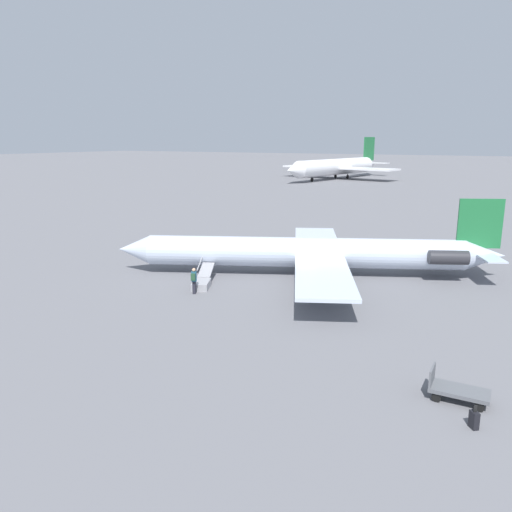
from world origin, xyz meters
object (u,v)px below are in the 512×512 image
Objects in this scene: airplane_main at (315,252)px; suitcase at (474,420)px; luggage_cart at (456,390)px; boarding_stairs at (202,282)px; passenger at (194,279)px; airplane_far_left at (337,167)px.

suitcase is at bearing 103.73° from airplane_main.
boarding_stairs is at bearing -25.24° from luggage_cart.
luggage_cart is at bearing -64.30° from suitcase.
boarding_stairs is 1.84× the size of luggage_cart.
passenger is 19.64m from suitcase.
boarding_stairs reaches higher than luggage_cart.
airplane_main is 8.77m from boarding_stairs.
passenger is (-0.48, 1.62, 0.65)m from boarding_stairs.
suitcase is at bearing -138.64° from passenger.
airplane_far_left is 100.14m from passenger.
airplane_far_left is 47.23× the size of suitcase.
airplane_main is at bearing -65.01° from boarding_stairs.
passenger is 1.98× the size of suitcase.
airplane_far_left reaches higher than luggage_cart.
passenger reaches higher than luggage_cart.
airplane_main is 12.24× the size of luggage_cart.
airplane_main is 6.65× the size of boarding_stairs.
luggage_cart is 2.51× the size of suitcase.
airplane_far_left is 111.60m from luggage_cart.
airplane_main is at bearing -56.53° from passenger.
passenger is (5.18, 8.17, -0.74)m from airplane_main.
boarding_stairs is 2.34× the size of passenger.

